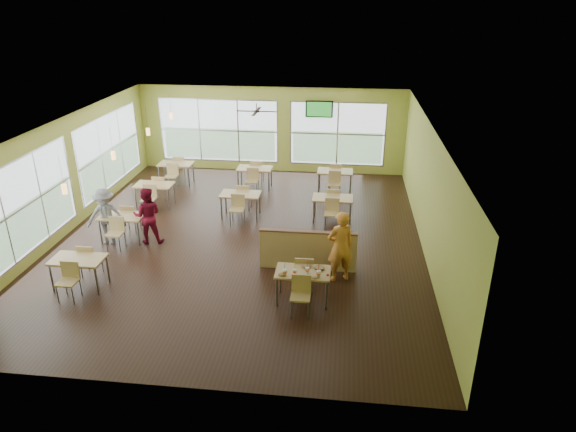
{
  "coord_description": "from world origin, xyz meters",
  "views": [
    {
      "loc": [
        2.79,
        -12.77,
        6.36
      ],
      "look_at": [
        1.46,
        -1.14,
        1.23
      ],
      "focal_mm": 32.0,
      "sensor_mm": 36.0,
      "label": 1
    }
  ],
  "objects_px": {
    "main_table": "(303,276)",
    "half_wall_divider": "(308,250)",
    "food_basket": "(319,268)",
    "man_plaid": "(340,247)"
  },
  "relations": [
    {
      "from": "half_wall_divider",
      "to": "man_plaid",
      "type": "xyz_separation_m",
      "value": [
        0.79,
        -0.43,
        0.36
      ]
    },
    {
      "from": "main_table",
      "to": "man_plaid",
      "type": "distance_m",
      "value": 1.32
    },
    {
      "from": "main_table",
      "to": "man_plaid",
      "type": "height_order",
      "value": "man_plaid"
    },
    {
      "from": "main_table",
      "to": "half_wall_divider",
      "type": "relative_size",
      "value": 0.63
    },
    {
      "from": "main_table",
      "to": "half_wall_divider",
      "type": "bearing_deg",
      "value": 90.0
    },
    {
      "from": "half_wall_divider",
      "to": "food_basket",
      "type": "bearing_deg",
      "value": -75.05
    },
    {
      "from": "food_basket",
      "to": "man_plaid",
      "type": "bearing_deg",
      "value": 63.65
    },
    {
      "from": "half_wall_divider",
      "to": "man_plaid",
      "type": "distance_m",
      "value": 0.97
    },
    {
      "from": "main_table",
      "to": "man_plaid",
      "type": "bearing_deg",
      "value": 52.32
    },
    {
      "from": "man_plaid",
      "to": "half_wall_divider",
      "type": "bearing_deg",
      "value": -51.75
    }
  ]
}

